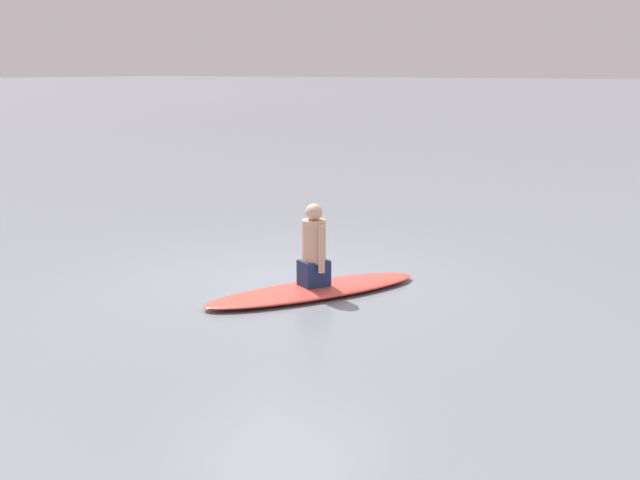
# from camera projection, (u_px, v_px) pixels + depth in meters

# --- Properties ---
(ground_plane) EXTENTS (400.00, 400.00, 0.00)m
(ground_plane) POSITION_uv_depth(u_px,v_px,m) (283.00, 276.00, 10.14)
(ground_plane) COLOR gray
(surfboard) EXTENTS (1.82, 2.79, 0.11)m
(surfboard) POSITION_uv_depth(u_px,v_px,m) (314.00, 290.00, 9.32)
(surfboard) COLOR #D84C3F
(surfboard) RESTS_ON ground
(person_paddler) EXTENTS (0.41, 0.39, 0.95)m
(person_paddler) POSITION_uv_depth(u_px,v_px,m) (314.00, 249.00, 9.22)
(person_paddler) COLOR navy
(person_paddler) RESTS_ON surfboard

